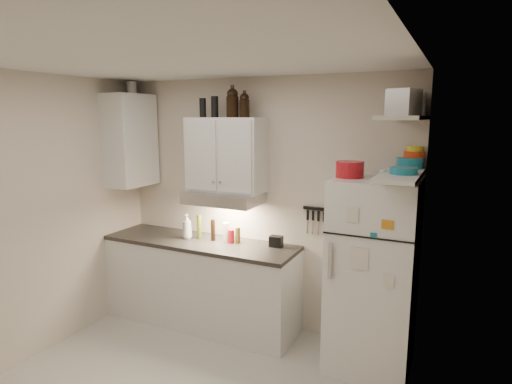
% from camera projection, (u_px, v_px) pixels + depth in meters
% --- Properties ---
extents(ceiling, '(3.20, 3.00, 0.02)m').
position_uv_depth(ceiling, '(165.00, 57.00, 2.91)').
color(ceiling, white).
rests_on(ceiling, ground).
extents(back_wall, '(3.20, 0.02, 2.60)m').
position_uv_depth(back_wall, '(260.00, 205.00, 4.47)').
color(back_wall, beige).
rests_on(back_wall, ground).
extents(left_wall, '(0.02, 3.00, 2.60)m').
position_uv_depth(left_wall, '(26.00, 219.00, 3.83)').
color(left_wall, beige).
rests_on(left_wall, ground).
extents(right_wall, '(0.02, 3.00, 2.60)m').
position_uv_depth(right_wall, '(401.00, 278.00, 2.44)').
color(right_wall, beige).
rests_on(right_wall, ground).
extents(base_cabinet, '(2.10, 0.60, 0.88)m').
position_uv_depth(base_cabinet, '(201.00, 284.00, 4.58)').
color(base_cabinet, silver).
rests_on(base_cabinet, floor).
extents(countertop, '(2.10, 0.62, 0.04)m').
position_uv_depth(countertop, '(200.00, 242.00, 4.50)').
color(countertop, '#2D2926').
rests_on(countertop, base_cabinet).
extents(upper_cabinet, '(0.80, 0.33, 0.75)m').
position_uv_depth(upper_cabinet, '(226.00, 155.00, 4.35)').
color(upper_cabinet, silver).
rests_on(upper_cabinet, back_wall).
extents(side_cabinet, '(0.33, 0.55, 1.00)m').
position_uv_depth(side_cabinet, '(130.00, 140.00, 4.70)').
color(side_cabinet, silver).
rests_on(side_cabinet, left_wall).
extents(range_hood, '(0.76, 0.46, 0.12)m').
position_uv_depth(range_hood, '(223.00, 198.00, 4.37)').
color(range_hood, silver).
rests_on(range_hood, back_wall).
extents(fridge, '(0.70, 0.68, 1.70)m').
position_uv_depth(fridge, '(373.00, 275.00, 3.70)').
color(fridge, white).
rests_on(fridge, floor).
extents(shelf_hi, '(0.30, 0.95, 0.03)m').
position_uv_depth(shelf_hi, '(404.00, 118.00, 3.26)').
color(shelf_hi, silver).
rests_on(shelf_hi, right_wall).
extents(shelf_lo, '(0.30, 0.95, 0.03)m').
position_uv_depth(shelf_lo, '(401.00, 175.00, 3.34)').
color(shelf_lo, silver).
rests_on(shelf_lo, right_wall).
extents(knife_strip, '(0.42, 0.02, 0.03)m').
position_uv_depth(knife_strip, '(324.00, 209.00, 4.15)').
color(knife_strip, black).
rests_on(knife_strip, back_wall).
extents(dutch_oven, '(0.26, 0.26, 0.14)m').
position_uv_depth(dutch_oven, '(350.00, 169.00, 3.61)').
color(dutch_oven, '#AF141D').
rests_on(dutch_oven, fridge).
extents(book_stack, '(0.23, 0.26, 0.07)m').
position_uv_depth(book_stack, '(396.00, 178.00, 3.31)').
color(book_stack, orange).
rests_on(book_stack, fridge).
extents(spice_jar, '(0.06, 0.06, 0.09)m').
position_uv_depth(spice_jar, '(383.00, 175.00, 3.44)').
color(spice_jar, silver).
rests_on(spice_jar, fridge).
extents(stock_pot, '(0.29, 0.29, 0.19)m').
position_uv_depth(stock_pot, '(410.00, 104.00, 3.56)').
color(stock_pot, silver).
rests_on(stock_pot, shelf_hi).
extents(tin_a, '(0.22, 0.21, 0.17)m').
position_uv_depth(tin_a, '(403.00, 104.00, 3.15)').
color(tin_a, '#AAAAAD').
rests_on(tin_a, shelf_hi).
extents(tin_b, '(0.24, 0.24, 0.18)m').
position_uv_depth(tin_b, '(404.00, 102.00, 2.98)').
color(tin_b, '#AAAAAD').
rests_on(tin_b, shelf_hi).
extents(bowl_teal, '(0.22, 0.22, 0.09)m').
position_uv_depth(bowl_teal, '(410.00, 163.00, 3.64)').
color(bowl_teal, teal).
rests_on(bowl_teal, shelf_lo).
extents(bowl_orange, '(0.17, 0.17, 0.05)m').
position_uv_depth(bowl_orange, '(414.00, 154.00, 3.70)').
color(bowl_orange, '#ED3E16').
rests_on(bowl_orange, bowl_teal).
extents(bowl_yellow, '(0.14, 0.14, 0.04)m').
position_uv_depth(bowl_yellow, '(414.00, 149.00, 3.69)').
color(bowl_yellow, yellow).
rests_on(bowl_yellow, bowl_orange).
extents(plates, '(0.22, 0.22, 0.05)m').
position_uv_depth(plates, '(403.00, 171.00, 3.26)').
color(plates, teal).
rests_on(plates, shelf_lo).
extents(growler_a, '(0.15, 0.15, 0.29)m').
position_uv_depth(growler_a, '(233.00, 103.00, 4.19)').
color(growler_a, black).
rests_on(growler_a, upper_cabinet).
extents(growler_b, '(0.12, 0.12, 0.24)m').
position_uv_depth(growler_b, '(244.00, 105.00, 4.15)').
color(growler_b, black).
rests_on(growler_b, upper_cabinet).
extents(thermos_a, '(0.08, 0.08, 0.21)m').
position_uv_depth(thermos_a, '(215.00, 107.00, 4.28)').
color(thermos_a, black).
rests_on(thermos_a, upper_cabinet).
extents(thermos_b, '(0.07, 0.07, 0.19)m').
position_uv_depth(thermos_b, '(203.00, 108.00, 4.33)').
color(thermos_b, black).
rests_on(thermos_b, upper_cabinet).
extents(side_jar, '(0.12, 0.12, 0.14)m').
position_uv_depth(side_jar, '(132.00, 88.00, 4.71)').
color(side_jar, silver).
rests_on(side_jar, side_cabinet).
extents(soap_bottle, '(0.14, 0.14, 0.30)m').
position_uv_depth(soap_bottle, '(187.00, 225.00, 4.56)').
color(soap_bottle, silver).
rests_on(soap_bottle, countertop).
extents(pepper_mill, '(0.06, 0.06, 0.17)m').
position_uv_depth(pepper_mill, '(238.00, 235.00, 4.41)').
color(pepper_mill, brown).
rests_on(pepper_mill, countertop).
extents(oil_bottle, '(0.05, 0.05, 0.26)m').
position_uv_depth(oil_bottle, '(199.00, 227.00, 4.56)').
color(oil_bottle, '#505A16').
rests_on(oil_bottle, countertop).
extents(vinegar_bottle, '(0.06, 0.06, 0.23)m').
position_uv_depth(vinegar_bottle, '(213.00, 230.00, 4.49)').
color(vinegar_bottle, black).
rests_on(vinegar_bottle, countertop).
extents(clear_bottle, '(0.09, 0.09, 0.20)m').
position_uv_depth(clear_bottle, '(226.00, 232.00, 4.47)').
color(clear_bottle, silver).
rests_on(clear_bottle, countertop).
extents(red_jar, '(0.09, 0.09, 0.14)m').
position_uv_depth(red_jar, '(231.00, 236.00, 4.41)').
color(red_jar, '#AF141D').
rests_on(red_jar, countertop).
extents(caddy, '(0.13, 0.10, 0.11)m').
position_uv_depth(caddy, '(276.00, 241.00, 4.28)').
color(caddy, black).
rests_on(caddy, countertop).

